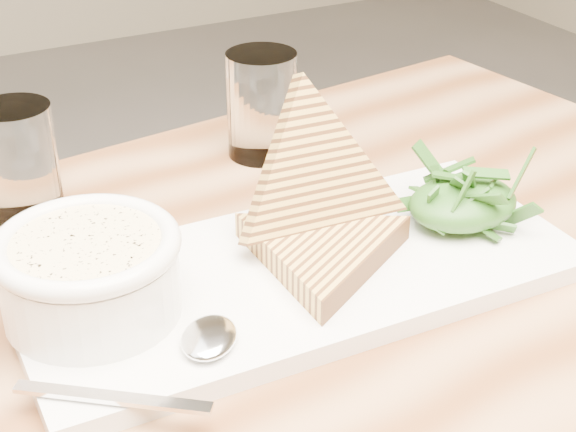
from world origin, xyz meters
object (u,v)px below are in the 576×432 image
soup_bowl (91,283)px  glass_near (20,160)px  platter (300,273)px  glass_far (262,105)px  table_top (257,370)px

soup_bowl → glass_near: (-0.00, 0.20, 0.01)m
platter → glass_far: bearing=70.7°
soup_bowl → glass_far: glass_far is taller
platter → table_top: bearing=-138.6°
soup_bowl → glass_near: size_ratio=1.25×
soup_bowl → glass_near: 0.20m
glass_near → soup_bowl: bearing=-89.4°
table_top → soup_bowl: soup_bowl is taller
soup_bowl → glass_near: bearing=90.6°
table_top → soup_bowl: bearing=141.6°
glass_near → glass_far: (0.24, 0.01, 0.00)m
glass_near → table_top: bearing=-71.0°
table_top → glass_far: (0.15, 0.29, 0.07)m
platter → soup_bowl: 0.17m
table_top → soup_bowl: (-0.09, 0.07, 0.06)m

